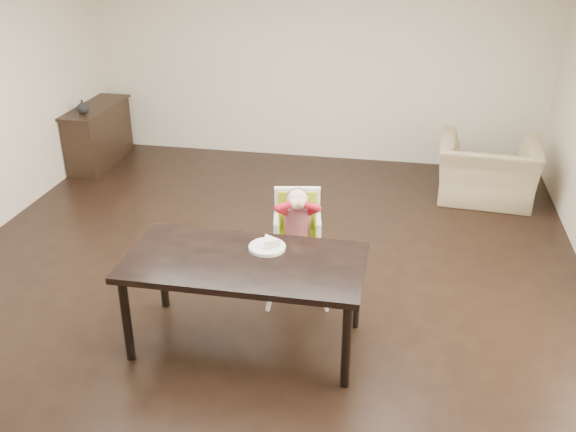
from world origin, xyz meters
name	(u,v)px	position (x,y,z in m)	size (l,w,h in m)	color
ground	(255,287)	(0.00, 0.00, 0.00)	(7.00, 7.00, 0.00)	black
room_walls	(250,86)	(0.00, 0.00, 1.86)	(6.02, 7.02, 2.71)	beige
dining_table	(245,269)	(0.12, -0.80, 0.67)	(1.80, 0.90, 0.75)	black
high_chair	(297,220)	(0.39, -0.03, 0.73)	(0.50, 0.50, 1.03)	white
plate	(268,245)	(0.26, -0.60, 0.78)	(0.33, 0.33, 0.08)	white
armchair	(489,161)	(2.20, 2.42, 0.48)	(1.11, 0.72, 0.97)	tan
sideboard	(99,135)	(-2.78, 2.70, 0.40)	(0.44, 1.26, 0.79)	black
vase	(83,107)	(-2.78, 2.38, 0.87)	(0.16, 0.17, 0.16)	#99999E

